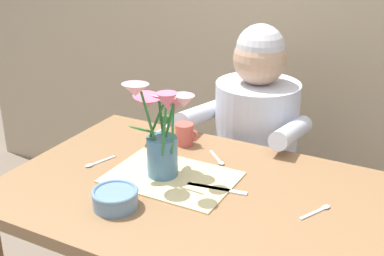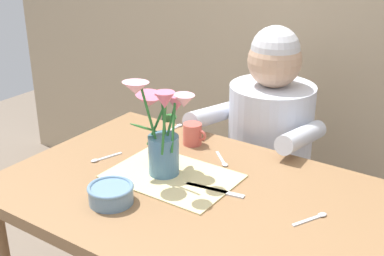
{
  "view_description": "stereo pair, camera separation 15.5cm",
  "coord_description": "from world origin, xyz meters",
  "views": [
    {
      "loc": [
        0.63,
        -1.21,
        1.52
      ],
      "look_at": [
        -0.04,
        0.05,
        0.92
      ],
      "focal_mm": 47.79,
      "sensor_mm": 36.0,
      "label": 1
    },
    {
      "loc": [
        0.76,
        -1.13,
        1.52
      ],
      "look_at": [
        -0.04,
        0.05,
        0.92
      ],
      "focal_mm": 47.79,
      "sensor_mm": 36.0,
      "label": 2
    }
  ],
  "objects": [
    {
      "name": "spoon_4",
      "position": [
        -0.34,
        0.36,
        0.74
      ],
      "size": [
        0.02,
        0.12,
        0.01
      ],
      "color": "silver",
      "rests_on": "dining_table"
    },
    {
      "name": "spoon_2",
      "position": [
        -0.38,
        -0.0,
        0.74
      ],
      "size": [
        0.05,
        0.12,
        0.01
      ],
      "color": "silver",
      "rests_on": "dining_table"
    },
    {
      "name": "ceramic_bowl",
      "position": [
        -0.16,
        -0.19,
        0.77
      ],
      "size": [
        0.14,
        0.14,
        0.06
      ],
      "color": "#6689A8",
      "rests_on": "dining_table"
    },
    {
      "name": "flower_vase",
      "position": [
        -0.14,
        0.03,
        0.91
      ],
      "size": [
        0.23,
        0.23,
        0.33
      ],
      "color": "teal",
      "rests_on": "dining_table"
    },
    {
      "name": "ceramic_mug",
      "position": [
        -0.19,
        0.28,
        0.78
      ],
      "size": [
        0.09,
        0.07,
        0.08
      ],
      "color": "#CC564C",
      "rests_on": "dining_table"
    },
    {
      "name": "dinner_knife",
      "position": [
        0.05,
        0.03,
        0.74
      ],
      "size": [
        0.19,
        0.05,
        0.0
      ],
      "primitive_type": "cube",
      "rotation": [
        0.0,
        0.0,
        0.16
      ],
      "color": "silver",
      "rests_on": "dining_table"
    },
    {
      "name": "spoon_0",
      "position": [
        0.36,
        0.06,
        0.74
      ],
      "size": [
        0.07,
        0.11,
        0.01
      ],
      "color": "silver",
      "rests_on": "dining_table"
    },
    {
      "name": "dining_table",
      "position": [
        0.0,
        0.0,
        0.64
      ],
      "size": [
        1.2,
        0.8,
        0.74
      ],
      "color": "olive",
      "rests_on": "ground_plane"
    },
    {
      "name": "spoon_1",
      "position": [
        -0.03,
        0.21,
        0.74
      ],
      "size": [
        0.1,
        0.09,
        0.01
      ],
      "color": "silver",
      "rests_on": "dining_table"
    },
    {
      "name": "striped_placemat",
      "position": [
        -0.11,
        0.03,
        0.74
      ],
      "size": [
        0.4,
        0.28,
        0.0
      ],
      "primitive_type": "cube",
      "color": "beige",
      "rests_on": "dining_table"
    },
    {
      "name": "seated_person",
      "position": [
        -0.05,
        0.62,
        0.56
      ],
      "size": [
        0.45,
        0.47,
        1.14
      ],
      "rotation": [
        0.0,
        0.0,
        0.02
      ],
      "color": "#4C4C56",
      "rests_on": "ground_plane"
    }
  ]
}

